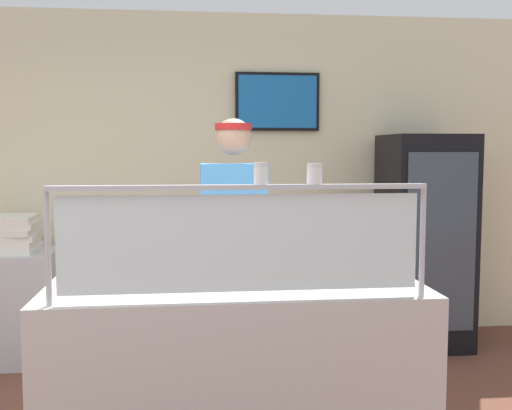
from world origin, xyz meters
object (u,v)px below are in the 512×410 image
at_px(parmesan_shaker, 261,175).
at_px(pepper_flake_shaker, 314,175).
at_px(pizza_tray, 240,275).
at_px(pizza_server, 237,272).
at_px(drink_fridge, 424,241).
at_px(pizza_box_stack, 8,234).
at_px(worker_figure, 235,249).

bearing_deg(parmesan_shaker, pepper_flake_shaker, 0.00).
bearing_deg(parmesan_shaker, pizza_tray, 96.94).
bearing_deg(pizza_server, pepper_flake_shaker, -66.40).
xyz_separation_m(parmesan_shaker, drink_fridge, (1.59, 2.18, -0.63)).
bearing_deg(pizza_box_stack, worker_figure, -35.28).
height_order(pizza_server, worker_figure, worker_figure).
relative_size(pizza_server, parmesan_shaker, 3.06).
bearing_deg(drink_fridge, pizza_tray, -133.14).
relative_size(drink_fridge, pizza_box_stack, 3.85).
xyz_separation_m(pepper_flake_shaker, pizza_box_stack, (-1.86, 2.14, -0.51)).
bearing_deg(pizza_tray, drink_fridge, 46.86).
bearing_deg(pepper_flake_shaker, worker_figure, 104.44).
relative_size(pepper_flake_shaker, drink_fridge, 0.05).
xyz_separation_m(pizza_tray, worker_figure, (0.02, 0.57, 0.04)).
distance_m(parmesan_shaker, pepper_flake_shaker, 0.23).
bearing_deg(pizza_box_stack, drink_fridge, 0.78).
relative_size(pizza_tray, pizza_server, 1.48).
relative_size(parmesan_shaker, pizza_box_stack, 0.21).
xyz_separation_m(pepper_flake_shaker, drink_fridge, (1.36, 2.18, -0.62)).
height_order(worker_figure, drink_fridge, worker_figure).
xyz_separation_m(worker_figure, drink_fridge, (1.62, 1.17, -0.15)).
bearing_deg(pizza_box_stack, parmesan_shaker, -52.63).
xyz_separation_m(pizza_server, pepper_flake_shaker, (0.29, -0.41, 0.49)).
height_order(parmesan_shaker, pepper_flake_shaker, parmesan_shaker).
distance_m(parmesan_shaker, drink_fridge, 2.77).
bearing_deg(pizza_server, pizza_tray, 43.73).
bearing_deg(pizza_server, pizza_box_stack, 120.55).
bearing_deg(pizza_tray, pizza_box_stack, 132.82).
bearing_deg(worker_figure, drink_fridge, 35.95).
distance_m(pepper_flake_shaker, drink_fridge, 2.64).
xyz_separation_m(pizza_tray, pizza_server, (-0.01, -0.02, 0.02)).
bearing_deg(pizza_tray, pizza_server, -124.58).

